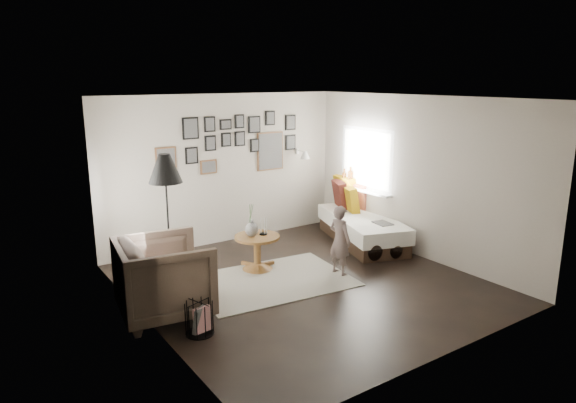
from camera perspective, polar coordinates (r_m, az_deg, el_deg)
ground at (r=7.41m, az=1.90°, el=-9.10°), size 4.80×4.80×0.00m
wall_back at (r=9.02m, az=-7.13°, el=3.54°), size 4.50×0.00×4.50m
wall_front at (r=5.34m, az=17.48°, el=-4.03°), size 4.50×0.00×4.50m
wall_left at (r=5.99m, az=-15.61°, el=-2.00°), size 0.00×4.80×4.80m
wall_right at (r=8.52m, az=14.26°, el=2.63°), size 0.00×4.80×4.80m
ceiling at (r=6.84m, az=2.07°, el=11.42°), size 4.80×4.80×0.00m
door_left at (r=7.17m, az=-18.54°, el=-1.74°), size 0.00×2.14×2.14m
window_right at (r=9.46m, az=7.75°, el=1.72°), size 0.15×1.32×1.30m
gallery_wall at (r=9.07m, az=-5.54°, el=6.47°), size 2.74×0.03×1.08m
wall_sconce at (r=9.58m, az=1.87°, el=5.21°), size 0.18×0.36×0.16m
rug at (r=7.49m, az=-1.84°, el=-8.79°), size 2.37×1.78×0.01m
pedestal_table at (r=7.85m, az=-3.43°, el=-5.83°), size 0.69×0.69×0.54m
vase at (r=7.70m, az=-4.06°, el=-2.81°), size 0.20×0.20×0.49m
candles at (r=7.78m, az=-2.78°, el=-2.81°), size 0.12×0.12×0.26m
daybed at (r=9.25m, az=7.82°, el=-2.45°), size 1.53×2.29×1.05m
magazine_on_daybed at (r=8.72m, az=10.49°, el=-2.39°), size 0.28×0.35×0.02m
armchair at (r=6.48m, az=-13.57°, el=-8.23°), size 1.22×1.19×0.98m
armchair_cushion at (r=6.53m, az=-13.72°, el=-8.18°), size 0.52×0.53×0.20m
floor_lamp at (r=6.89m, az=-13.48°, el=3.01°), size 0.44×0.44×1.90m
magazine_basket at (r=6.08m, az=-9.81°, el=-12.66°), size 0.39×0.39×0.39m
demijohn_large at (r=8.32m, az=9.46°, el=-5.39°), size 0.30×0.30×0.46m
demijohn_small at (r=8.49m, az=11.73°, el=-5.26°), size 0.27×0.27×0.42m
child at (r=7.61m, az=5.78°, el=-4.32°), size 0.30×0.41×1.05m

